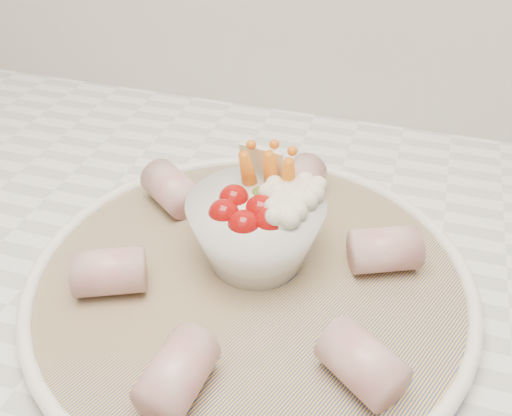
% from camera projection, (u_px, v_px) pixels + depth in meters
% --- Properties ---
extents(serving_platter, '(0.49, 0.49, 0.02)m').
position_uv_depth(serving_platter, '(250.00, 281.00, 0.48)').
color(serving_platter, navy).
rests_on(serving_platter, kitchen_counter).
extents(veggie_bowl, '(0.11, 0.11, 0.10)m').
position_uv_depth(veggie_bowl, '(259.00, 225.00, 0.47)').
color(veggie_bowl, white).
rests_on(veggie_bowl, serving_platter).
extents(cured_meat_rolls, '(0.27, 0.30, 0.04)m').
position_uv_depth(cured_meat_rolls, '(250.00, 260.00, 0.46)').
color(cured_meat_rolls, '#AE4F55').
rests_on(cured_meat_rolls, serving_platter).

